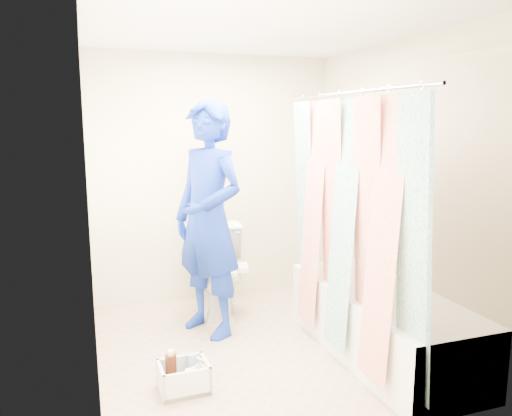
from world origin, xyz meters
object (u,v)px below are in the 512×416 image
object	(u,v)px
bathtub	(381,321)
toilet	(220,271)
cleaning_caddy	(185,378)
plumber	(209,220)

from	to	relation	value
bathtub	toilet	world-z (taller)	toilet
bathtub	cleaning_caddy	bearing A→B (deg)	-178.61
bathtub	toilet	bearing A→B (deg)	127.61
bathtub	cleaning_caddy	world-z (taller)	bathtub
plumber	cleaning_caddy	bearing A→B (deg)	-53.07
bathtub	plumber	distance (m)	1.57
bathtub	toilet	distance (m)	1.54
toilet	cleaning_caddy	xyz separation A→B (m)	(-0.58, -1.25, -0.31)
toilet	plumber	size ratio (longest dim) A/B	0.42
bathtub	cleaning_caddy	distance (m)	1.52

